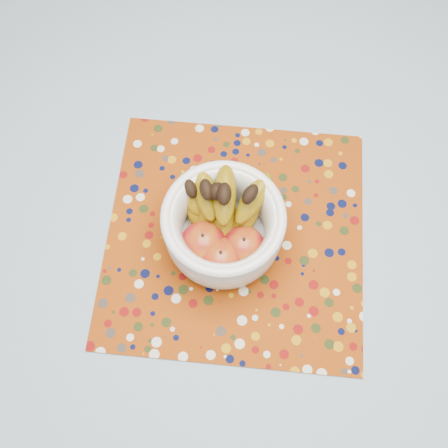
% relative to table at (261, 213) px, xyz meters
% --- Properties ---
extents(table, '(1.20, 1.20, 0.75)m').
position_rel_table_xyz_m(table, '(0.00, 0.00, 0.00)').
color(table, brown).
rests_on(table, ground).
extents(tablecloth, '(1.32, 1.32, 0.01)m').
position_rel_table_xyz_m(tablecloth, '(0.00, 0.00, 0.08)').
color(tablecloth, slate).
rests_on(tablecloth, table).
extents(placemat, '(0.46, 0.46, 0.00)m').
position_rel_table_xyz_m(placemat, '(-0.04, -0.09, 0.09)').
color(placemat, '#7F3106').
rests_on(placemat, tablecloth).
extents(fruit_bowl, '(0.22, 0.20, 0.16)m').
position_rel_table_xyz_m(fruit_bowl, '(-0.06, -0.09, 0.16)').
color(fruit_bowl, white).
rests_on(fruit_bowl, placemat).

